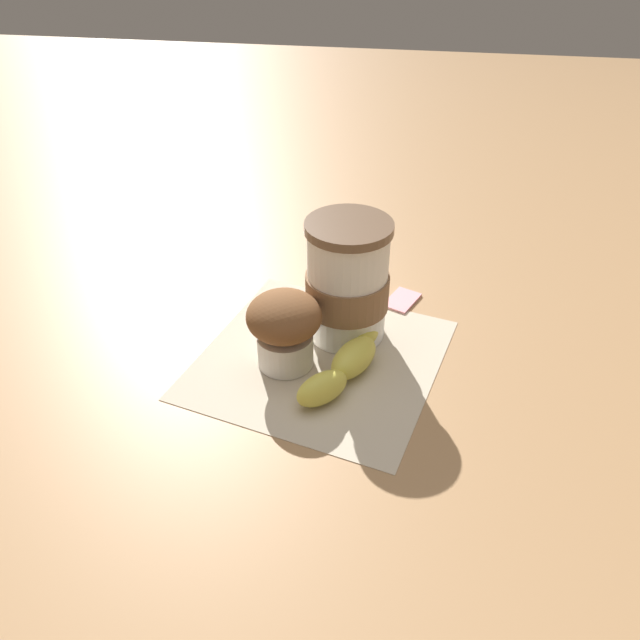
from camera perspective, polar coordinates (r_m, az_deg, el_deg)
ground_plane at (r=0.69m, az=0.00°, el=-3.56°), size 3.00×3.00×0.00m
paper_napkin at (r=0.69m, az=0.00°, el=-3.51°), size 0.30×0.30×0.00m
coffee_cup at (r=0.69m, az=2.52°, el=3.44°), size 0.09×0.09×0.14m
muffin at (r=0.66m, az=-3.27°, el=-0.58°), size 0.08×0.08×0.09m
banana at (r=0.69m, az=3.01°, el=-1.87°), size 0.23×0.09×0.03m
sugar_packet at (r=0.79m, az=7.51°, el=1.90°), size 0.06×0.05×0.01m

